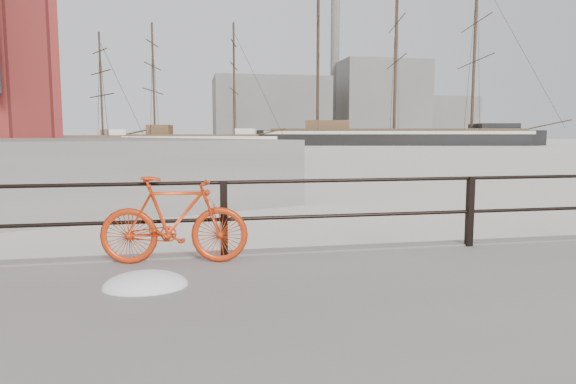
{
  "coord_description": "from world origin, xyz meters",
  "views": [
    {
      "loc": [
        -3.96,
        -6.75,
        1.94
      ],
      "look_at": [
        -2.32,
        1.5,
        1.0
      ],
      "focal_mm": 32.0,
      "sensor_mm": 36.0,
      "label": 1
    }
  ],
  "objects_px": {
    "barque_black": "(394,145)",
    "schooner_mid": "(195,147)",
    "bicycle": "(174,220)",
    "schooner_left": "(66,148)"
  },
  "relations": [
    {
      "from": "barque_black",
      "to": "schooner_mid",
      "type": "relative_size",
      "value": 2.2
    },
    {
      "from": "barque_black",
      "to": "bicycle",
      "type": "bearing_deg",
      "value": -101.25
    },
    {
      "from": "schooner_mid",
      "to": "barque_black",
      "type": "bearing_deg",
      "value": 20.08
    },
    {
      "from": "bicycle",
      "to": "barque_black",
      "type": "bearing_deg",
      "value": 72.17
    },
    {
      "from": "bicycle",
      "to": "barque_black",
      "type": "height_order",
      "value": "barque_black"
    },
    {
      "from": "bicycle",
      "to": "schooner_mid",
      "type": "bearing_deg",
      "value": 95.5
    },
    {
      "from": "bicycle",
      "to": "schooner_mid",
      "type": "xyz_separation_m",
      "value": [
        1.58,
        77.16,
        -0.89
      ]
    },
    {
      "from": "barque_black",
      "to": "schooner_mid",
      "type": "distance_m",
      "value": 36.47
    },
    {
      "from": "barque_black",
      "to": "schooner_left",
      "type": "xyz_separation_m",
      "value": [
        -55.02,
        -7.22,
        0.0
      ]
    },
    {
      "from": "schooner_mid",
      "to": "bicycle",
      "type": "bearing_deg",
      "value": -79.67
    }
  ]
}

